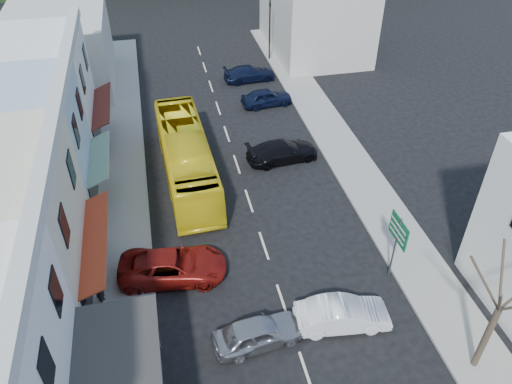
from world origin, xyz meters
The scene contains 17 objects.
ground centered at (0.00, 0.00, 0.00)m, with size 120.00×120.00×0.00m, color black.
sidewalk_left centered at (-7.50, 10.00, 0.07)m, with size 3.00×52.00×0.15m, color gray.
sidewalk_right centered at (7.50, 10.00, 0.07)m, with size 3.00×52.00×0.15m, color gray.
shopfront_row centered at (-12.49, 5.00, 4.00)m, with size 8.25×30.00×8.00m.
distant_block_left centered at (-12.00, 27.00, 3.00)m, with size 8.00×10.00×6.00m, color #B7B2A8.
distant_block_right centered at (11.00, 30.00, 3.50)m, with size 8.00×12.00×7.00m, color #B7B2A8.
bus centered at (-3.36, 11.19, 1.55)m, with size 2.50×11.60×3.10m, color yellow.
car_silver centered at (-1.68, -2.01, 0.70)m, with size 1.80×4.40×1.40m, color #A2A2A7.
car_white centered at (2.30, -1.90, 0.70)m, with size 1.80×4.40×1.40m, color white.
car_red centered at (-5.00, 2.79, 0.70)m, with size 1.90×4.60×1.40m, color maroon.
car_black_near centered at (3.12, 11.85, 0.70)m, with size 1.84×4.50×1.40m, color black.
car_navy_mid centered at (3.88, 19.67, 0.70)m, with size 1.80×4.40×1.40m, color black.
car_navy_far centered at (3.49, 24.42, 0.70)m, with size 1.84×4.50×1.40m, color black.
pedestrian_left centered at (-8.50, 1.72, 1.00)m, with size 0.60×0.40×1.70m, color black.
direction_sign centered at (5.80, 0.55, 1.90)m, with size 0.21×1.71×3.79m, color #106136, non-canonical shape.
street_tree centered at (7.14, -5.16, 3.73)m, with size 2.87×2.87×7.47m, color #342B21, non-canonical shape.
traffic_signal centered at (6.19, 28.34, 2.80)m, with size 0.82×1.22×5.60m, color black, non-canonical shape.
Camera 1 is at (-4.67, -15.20, 19.14)m, focal length 35.00 mm.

